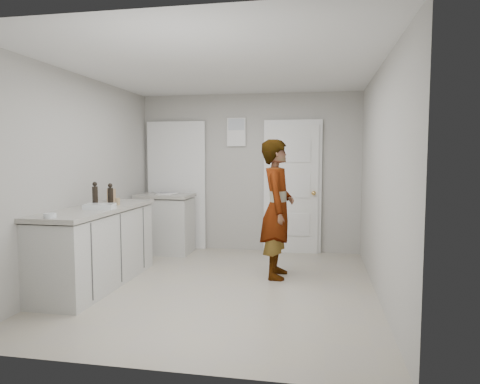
% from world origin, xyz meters
% --- Properties ---
extents(ground, '(4.00, 4.00, 0.00)m').
position_xyz_m(ground, '(0.00, 0.00, 0.00)').
color(ground, '#ACA390').
rests_on(ground, ground).
extents(room_shell, '(4.00, 4.00, 4.00)m').
position_xyz_m(room_shell, '(-0.17, 1.95, 1.02)').
color(room_shell, '#A5A29C').
rests_on(room_shell, ground).
extents(main_counter, '(0.64, 1.96, 0.93)m').
position_xyz_m(main_counter, '(-1.45, -0.20, 0.43)').
color(main_counter, silver).
rests_on(main_counter, ground).
extents(side_counter, '(0.84, 0.61, 0.93)m').
position_xyz_m(side_counter, '(-1.25, 1.55, 0.43)').
color(side_counter, silver).
rests_on(side_counter, ground).
extents(person, '(0.43, 0.64, 1.73)m').
position_xyz_m(person, '(0.60, 0.53, 0.86)').
color(person, silver).
rests_on(person, ground).
extents(cake_mix_box, '(0.11, 0.06, 0.17)m').
position_xyz_m(cake_mix_box, '(-1.54, 0.36, 1.01)').
color(cake_mix_box, '#9B774D').
rests_on(cake_mix_box, main_counter).
extents(spice_jar, '(0.06, 0.06, 0.09)m').
position_xyz_m(spice_jar, '(-1.30, 0.06, 0.97)').
color(spice_jar, tan).
rests_on(spice_jar, main_counter).
extents(oil_cruet_a, '(0.07, 0.07, 0.26)m').
position_xyz_m(oil_cruet_a, '(-1.41, 0.08, 1.05)').
color(oil_cruet_a, black).
rests_on(oil_cruet_a, main_counter).
extents(oil_cruet_b, '(0.07, 0.07, 0.29)m').
position_xyz_m(oil_cruet_b, '(-1.49, -0.14, 1.07)').
color(oil_cruet_b, black).
rests_on(oil_cruet_b, main_counter).
extents(baking_dish, '(0.36, 0.29, 0.06)m').
position_xyz_m(baking_dish, '(-1.33, -0.33, 0.95)').
color(baking_dish, silver).
rests_on(baking_dish, main_counter).
extents(egg_bowl, '(0.12, 0.12, 0.05)m').
position_xyz_m(egg_bowl, '(-1.45, -1.07, 0.95)').
color(egg_bowl, silver).
rests_on(egg_bowl, main_counter).
extents(papers, '(0.28, 0.34, 0.01)m').
position_xyz_m(papers, '(-1.24, 1.62, 0.93)').
color(papers, white).
rests_on(papers, side_counter).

